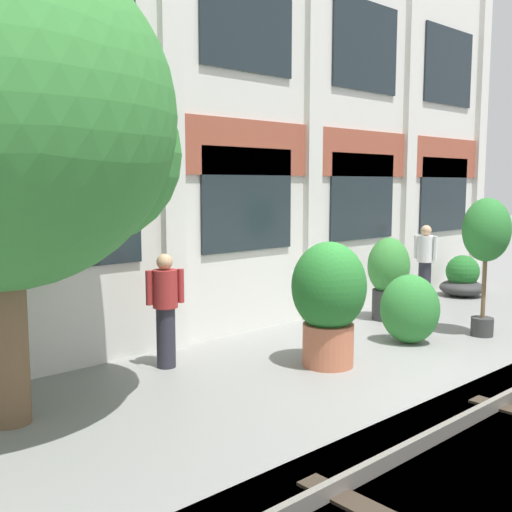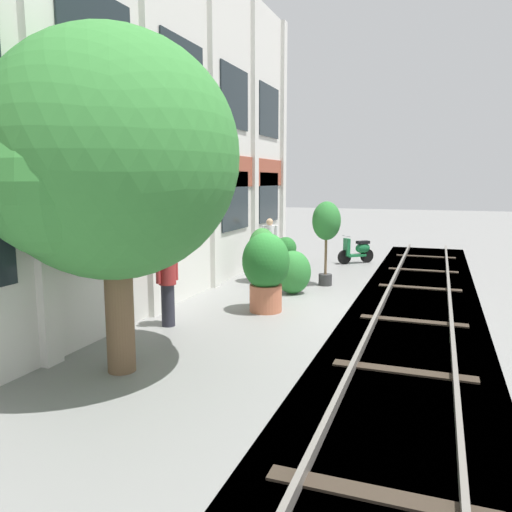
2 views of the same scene
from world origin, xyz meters
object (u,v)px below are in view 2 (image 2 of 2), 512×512
potted_plant_low_pan (326,225)px  potted_plant_wide_bowl (286,253)px  resident_by_doorway (167,284)px  topiary_hedge (293,272)px  scooter_near_curb (358,251)px  resident_watching_tracks (270,242)px  broadleaf_tree (113,163)px  potted_plant_ribbed_drum (262,252)px  potted_plant_stone_basin (266,268)px

potted_plant_low_pan → potted_plant_wide_bowl: (3.03, 2.04, -1.28)m
resident_by_doorway → topiary_hedge: 3.88m
scooter_near_curb → resident_watching_tracks: resident_watching_tracks is taller
potted_plant_low_pan → potted_plant_wide_bowl: 3.87m
resident_by_doorway → resident_watching_tracks: 6.56m
broadleaf_tree → scooter_near_curb: broadleaf_tree is taller
potted_plant_ribbed_drum → resident_by_doorway: resident_by_doorway is taller
broadleaf_tree → potted_plant_low_pan: bearing=-12.2°
topiary_hedge → broadleaf_tree: bearing=170.3°
potted_plant_wide_bowl → topiary_hedge: size_ratio=0.90×
scooter_near_curb → topiary_hedge: topiary_hedge is taller
scooter_near_curb → potted_plant_ribbed_drum: bearing=22.6°
potted_plant_ribbed_drum → resident_by_doorway: (-4.68, 0.31, 0.00)m
potted_plant_low_pan → topiary_hedge: (-1.30, 0.55, -1.11)m
broadleaf_tree → resident_watching_tracks: size_ratio=3.00×
potted_plant_wide_bowl → resident_watching_tracks: (-1.32, 0.14, 0.51)m
potted_plant_wide_bowl → resident_watching_tracks: size_ratio=0.60×
potted_plant_wide_bowl → topiary_hedge: (-4.33, -1.49, 0.17)m
potted_plant_wide_bowl → potted_plant_ribbed_drum: bearing=-175.1°
topiary_hedge → potted_plant_ribbed_drum: bearing=47.1°
potted_plant_ribbed_drum → potted_plant_stone_basin: bearing=-159.2°
broadleaf_tree → scooter_near_curb: (11.11, -1.81, -2.65)m
broadleaf_tree → potted_plant_stone_basin: size_ratio=2.86×
potted_plant_stone_basin → potted_plant_wide_bowl: 6.35m
potted_plant_ribbed_drum → resident_by_doorway: bearing=176.2°
scooter_near_curb → resident_watching_tracks: 3.35m
potted_plant_stone_basin → potted_plant_low_pan: 3.28m
potted_plant_wide_bowl → resident_watching_tracks: 1.42m
broadleaf_tree → resident_watching_tracks: bearing=4.1°
scooter_near_curb → potted_plant_stone_basin: bearing=41.5°
broadleaf_tree → topiary_hedge: (5.85, -1.00, -2.53)m
resident_watching_tracks → topiary_hedge: bearing=23.4°
potted_plant_ribbed_drum → scooter_near_curb: size_ratio=1.39×
potted_plant_wide_bowl → scooter_near_curb: bearing=-68.0°
potted_plant_stone_basin → potted_plant_low_pan: (3.14, -0.64, 0.70)m
topiary_hedge → resident_watching_tracks: bearing=28.5°
resident_by_doorway → topiary_hedge: (3.55, -1.53, -0.29)m
potted_plant_stone_basin → resident_by_doorway: bearing=139.9°
potted_plant_stone_basin → potted_plant_ribbed_drum: (2.97, 1.13, -0.12)m
scooter_near_curb → topiary_hedge: bearing=40.0°
scooter_near_curb → resident_watching_tracks: bearing=1.4°
scooter_near_curb → topiary_hedge: (-5.26, 0.81, 0.11)m
potted_plant_ribbed_drum → topiary_hedge: potted_plant_ribbed_drum is taller
potted_plant_low_pan → resident_by_doorway: 5.34m
potted_plant_stone_basin → potted_plant_low_pan: bearing=-11.5°
potted_plant_ribbed_drum → topiary_hedge: size_ratio=1.39×
potted_plant_stone_basin → broadleaf_tree: bearing=167.2°
broadleaf_tree → resident_by_doorway: bearing=13.0°
potted_plant_low_pan → resident_by_doorway: bearing=156.8°
potted_plant_wide_bowl → resident_by_doorway: size_ratio=0.63×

